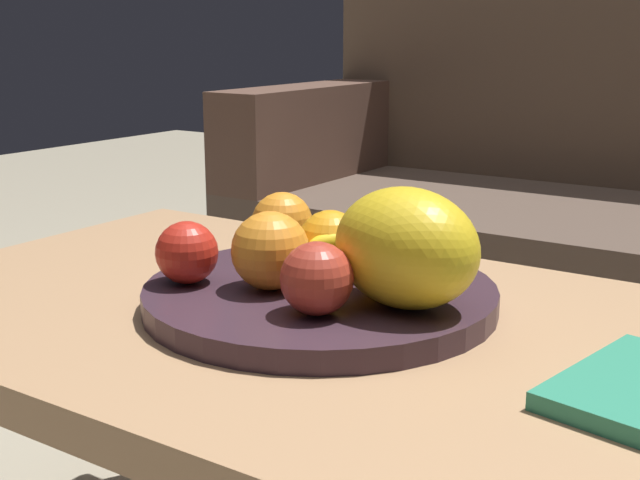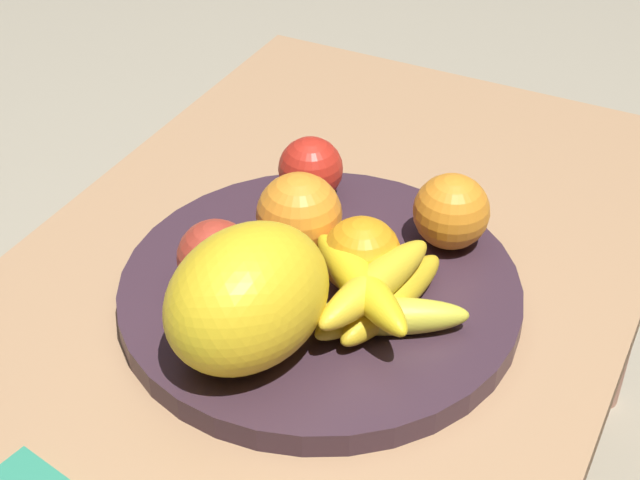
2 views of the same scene
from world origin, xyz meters
name	(u,v)px [view 2 (image 2 of 2)]	position (x,y,z in m)	size (l,w,h in m)	color
coffee_table	(274,369)	(0.00, 0.00, 0.41)	(1.12, 0.60, 0.46)	tan
fruit_bowl	(320,292)	(-0.06, 0.02, 0.47)	(0.38, 0.38, 0.03)	#3A2631
melon_large_front	(248,298)	(0.05, 0.01, 0.54)	(0.16, 0.12, 0.12)	yellow
orange_front	(362,256)	(-0.07, 0.06, 0.52)	(0.07, 0.07, 0.07)	orange
orange_left	(299,215)	(-0.09, -0.02, 0.52)	(0.08, 0.08, 0.08)	orange
orange_right	(451,211)	(-0.17, 0.11, 0.52)	(0.08, 0.08, 0.08)	orange
apple_front	(311,169)	(-0.18, -0.05, 0.52)	(0.07, 0.07, 0.07)	red
apple_left	(216,258)	(-0.01, -0.06, 0.52)	(0.07, 0.07, 0.07)	#B43828
banana_bunch	(378,296)	(-0.03, 0.09, 0.51)	(0.17, 0.17, 0.06)	yellow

